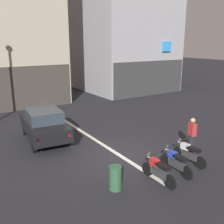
{
  "coord_description": "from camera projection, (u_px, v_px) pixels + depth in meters",
  "views": [
    {
      "loc": [
        -6.01,
        -8.77,
        4.9
      ],
      "look_at": [
        0.92,
        2.0,
        1.4
      ],
      "focal_mm": 41.3,
      "sensor_mm": 36.0,
      "label": 1
    }
  ],
  "objects": [
    {
      "name": "lane_centre_line",
      "position": [
        66.0,
        121.0,
        16.41
      ],
      "size": [
        0.2,
        18.0,
        0.01
      ],
      "primitive_type": "cube",
      "color": "silver",
      "rests_on": "ground"
    },
    {
      "name": "building_far_right",
      "position": [
        122.0,
        23.0,
        26.46
      ],
      "size": [
        8.5,
        9.57,
        13.55
      ],
      "color": "#9E9EA3",
      "rests_on": "ground"
    },
    {
      "name": "motorcycle_red_row_leftmost",
      "position": [
        158.0,
        170.0,
        9.21
      ],
      "size": [
        0.55,
        1.67,
        0.98
      ],
      "color": "black",
      "rests_on": "ground"
    },
    {
      "name": "person_by_motorcycles",
      "position": [
        192.0,
        135.0,
        11.49
      ],
      "size": [
        0.3,
        0.4,
        1.67
      ],
      "color": "#23232D",
      "rests_on": "ground"
    },
    {
      "name": "motorcycle_white_row_centre",
      "position": [
        189.0,
        153.0,
        10.61
      ],
      "size": [
        0.55,
        1.67,
        0.98
      ],
      "color": "black",
      "rests_on": "ground"
    },
    {
      "name": "ground_plane",
      "position": [
        119.0,
        155.0,
        11.54
      ],
      "size": [
        120.0,
        120.0,
        0.0
      ],
      "primitive_type": "plane",
      "color": "#232328"
    },
    {
      "name": "trash_bin",
      "position": [
        115.0,
        178.0,
        8.75
      ],
      "size": [
        0.44,
        0.44,
        0.85
      ],
      "primitive_type": "cylinder",
      "color": "#2D5938",
      "rests_on": "ground"
    },
    {
      "name": "motorcycle_blue_row_left_mid",
      "position": [
        176.0,
        162.0,
        9.86
      ],
      "size": [
        0.55,
        1.67,
        0.98
      ],
      "color": "black",
      "rests_on": "ground"
    },
    {
      "name": "car_black_crossing_near",
      "position": [
        44.0,
        124.0,
        13.05
      ],
      "size": [
        2.16,
        4.26,
        1.64
      ],
      "color": "black",
      "rests_on": "ground"
    }
  ]
}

